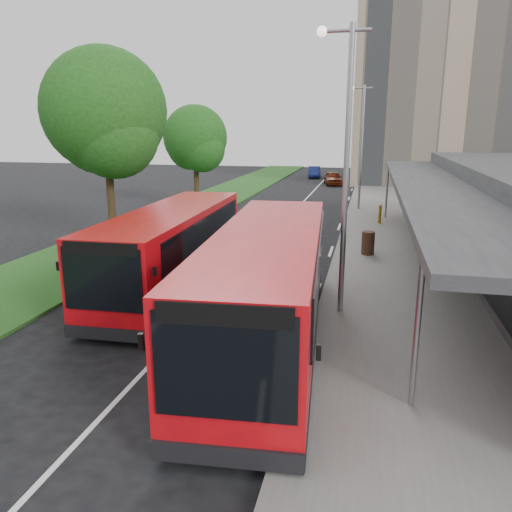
{
  "coord_description": "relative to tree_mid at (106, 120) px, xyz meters",
  "views": [
    {
      "loc": [
        4.86,
        -12.32,
        5.48
      ],
      "look_at": [
        1.44,
        2.73,
        1.5
      ],
      "focal_mm": 35.0,
      "sensor_mm": 36.0,
      "label": 1
    }
  ],
  "objects": [
    {
      "name": "bus_second",
      "position": [
        5.37,
        -5.78,
        -4.4
      ],
      "size": [
        2.86,
        9.97,
        2.8
      ],
      "rotation": [
        0.0,
        0.0,
        0.03
      ],
      "color": "red",
      "rests_on": "ground"
    },
    {
      "name": "litter_bin",
      "position": [
        11.94,
        0.18,
        -5.18
      ],
      "size": [
        0.58,
        0.58,
        1.0
      ],
      "primitive_type": "cylinder",
      "rotation": [
        0.0,
        0.0,
        0.05
      ],
      "color": "#3D2519",
      "rests_on": "pavement"
    },
    {
      "name": "office_block",
      "position": [
        21.01,
        32.95,
        3.17
      ],
      "size": [
        22.0,
        12.0,
        18.0
      ],
      "primitive_type": "cube",
      "color": "tan",
      "rests_on": "ground"
    },
    {
      "name": "tree_mid",
      "position": [
        0.0,
        0.0,
        0.0
      ],
      "size": [
        5.62,
        5.62,
        9.03
      ],
      "color": "#2F2012",
      "rests_on": "ground"
    },
    {
      "name": "lamp_post_near",
      "position": [
        11.13,
        -7.05,
        -1.12
      ],
      "size": [
        1.44,
        0.28,
        8.0
      ],
      "color": "gray",
      "rests_on": "pavement"
    },
    {
      "name": "kerb_dashes",
      "position": [
        10.31,
        9.95,
        -5.83
      ],
      "size": [
        0.12,
        56.0,
        0.01
      ],
      "color": "silver",
      "rests_on": "ground"
    },
    {
      "name": "bus_main",
      "position": [
        9.48,
        -9.51,
        -4.3
      ],
      "size": [
        3.48,
        10.76,
        3.0
      ],
      "rotation": [
        0.0,
        0.0,
        0.08
      ],
      "color": "red",
      "rests_on": "ground"
    },
    {
      "name": "car_far",
      "position": [
        5.65,
        35.67,
        -5.21
      ],
      "size": [
        1.85,
        3.91,
        1.24
      ],
      "primitive_type": "imported",
      "rotation": [
        0.0,
        0.0,
        0.15
      ],
      "color": "navy",
      "rests_on": "ground"
    },
    {
      "name": "tree_far",
      "position": [
        0.0,
        12.0,
        -1.29
      ],
      "size": [
        4.41,
        4.41,
        7.03
      ],
      "color": "#2F2012",
      "rests_on": "ground"
    },
    {
      "name": "lamp_post_far",
      "position": [
        11.13,
        12.95,
        -1.12
      ],
      "size": [
        1.44,
        0.28,
        8.0
      ],
      "color": "gray",
      "rests_on": "pavement"
    },
    {
      "name": "ground",
      "position": [
        7.01,
        -9.05,
        -5.83
      ],
      "size": [
        120.0,
        120.0,
        0.0
      ],
      "primitive_type": "plane",
      "color": "black",
      "rests_on": "ground"
    },
    {
      "name": "pavement",
      "position": [
        13.01,
        10.95,
        -5.76
      ],
      "size": [
        5.0,
        80.0,
        0.15
      ],
      "primitive_type": "cube",
      "color": "slate",
      "rests_on": "ground"
    },
    {
      "name": "bollard",
      "position": [
        12.54,
        7.68,
        -5.16
      ],
      "size": [
        0.19,
        0.19,
        1.05
      ],
      "primitive_type": "cylinder",
      "rotation": [
        0.0,
        0.0,
        -0.14
      ],
      "color": "#FFAE0D",
      "rests_on": "pavement"
    },
    {
      "name": "grass_verge",
      "position": [
        0.01,
        10.95,
        -5.78
      ],
      "size": [
        5.0,
        80.0,
        0.1
      ],
      "primitive_type": "cube",
      "color": "#1E4F19",
      "rests_on": "ground"
    },
    {
      "name": "car_near",
      "position": [
        8.31,
        28.61,
        -5.16
      ],
      "size": [
        2.24,
        4.14,
        1.34
      ],
      "primitive_type": "imported",
      "rotation": [
        0.0,
        0.0,
        0.18
      ],
      "color": "#591D0C",
      "rests_on": "ground"
    },
    {
      "name": "lane_centre_line",
      "position": [
        7.01,
        5.95,
        -5.83
      ],
      "size": [
        0.12,
        70.0,
        0.01
      ],
      "primitive_type": "cube",
      "color": "silver",
      "rests_on": "ground"
    }
  ]
}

